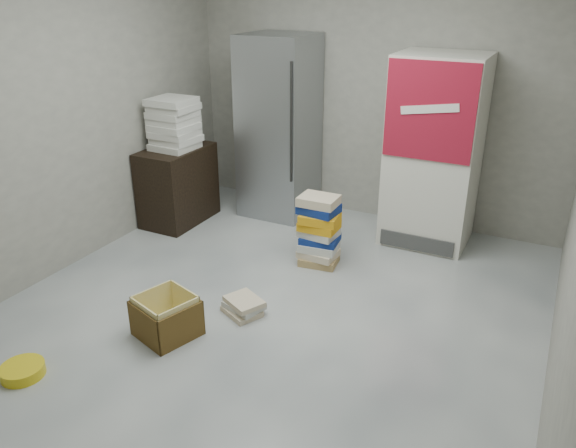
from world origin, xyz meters
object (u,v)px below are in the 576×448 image
(steel_fridge, at_px, (279,127))
(coke_cooler, at_px, (434,152))
(phonebook_stack_main, at_px, (319,230))
(wood_shelf, at_px, (178,185))
(cardboard_box, at_px, (167,319))

(steel_fridge, height_order, coke_cooler, steel_fridge)
(coke_cooler, bearing_deg, phonebook_stack_main, -127.65)
(steel_fridge, xyz_separation_m, coke_cooler, (1.65, -0.01, -0.05))
(steel_fridge, xyz_separation_m, phonebook_stack_main, (0.91, -0.97, -0.63))
(wood_shelf, bearing_deg, cardboard_box, -55.61)
(coke_cooler, height_order, phonebook_stack_main, coke_cooler)
(steel_fridge, height_order, phonebook_stack_main, steel_fridge)
(steel_fridge, relative_size, phonebook_stack_main, 2.92)
(steel_fridge, relative_size, coke_cooler, 1.06)
(phonebook_stack_main, bearing_deg, steel_fridge, 128.56)
(wood_shelf, relative_size, phonebook_stack_main, 1.23)
(steel_fridge, bearing_deg, phonebook_stack_main, -46.84)
(coke_cooler, relative_size, phonebook_stack_main, 2.77)
(phonebook_stack_main, relative_size, cardboard_box, 1.32)
(cardboard_box, bearing_deg, wood_shelf, 142.19)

